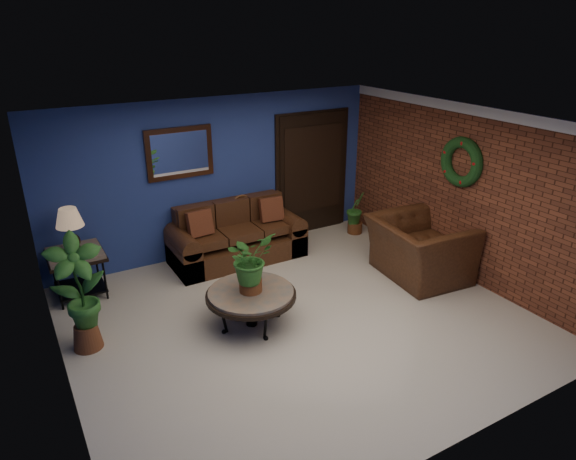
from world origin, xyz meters
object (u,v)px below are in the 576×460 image
armchair (419,249)px  sofa (235,240)px  end_table (77,262)px  coffee_table (251,295)px  table_lamp (70,225)px  side_chair (245,222)px

armchair → sofa: bearing=52.8°
sofa → end_table: sofa is taller
coffee_table → table_lamp: 2.61m
sofa → side_chair: (0.20, 0.04, 0.25)m
side_chair → armchair: (1.88, -1.97, -0.12)m
sofa → coffee_table: size_ratio=1.85×
table_lamp → armchair: bearing=-23.1°
sofa → coffee_table: 2.00m
sofa → side_chair: side_chair is taller
end_table → side_chair: size_ratio=0.74×
side_chair → sofa: bearing=-171.8°
coffee_table → side_chair: size_ratio=1.14×
end_table → armchair: 4.84m
sofa → side_chair: 0.32m
table_lamp → side_chair: bearing=1.6°
coffee_table → side_chair: (0.85, 1.93, 0.13)m
coffee_table → end_table: (-1.73, 1.86, 0.09)m
end_table → armchair: size_ratio=0.54×
coffee_table → armchair: (2.72, -0.04, 0.01)m
table_lamp → end_table: bearing=-26.6°
sofa → side_chair: size_ratio=2.11×
table_lamp → coffee_table: bearing=-47.1°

